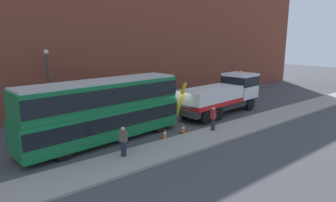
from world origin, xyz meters
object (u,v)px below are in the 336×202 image
Objects in this scene: traffic_cone_near_bus at (165,134)px; traffic_cone_near_truck at (213,120)px; recovery_tow_truck at (223,94)px; traffic_cone_midway at (183,128)px; pedestrian_bystander at (213,119)px; double_decker_bus at (104,108)px; street_lamp at (48,80)px; pedestrian_onlooker at (123,142)px.

traffic_cone_near_truck is at bearing 3.87° from traffic_cone_near_bus.
traffic_cone_midway is at bearing -168.04° from recovery_tow_truck.
traffic_cone_near_bus and traffic_cone_midway have the same top height.
traffic_cone_near_bus is 1.00× the size of traffic_cone_near_truck.
pedestrian_bystander reaches higher than traffic_cone_midway.
recovery_tow_truck is 11.73m from double_decker_bus.
street_lamp reaches higher than traffic_cone_near_truck.
recovery_tow_truck is 5.98× the size of pedestrian_onlooker.
traffic_cone_midway is 11.07m from street_lamp.
traffic_cone_midway and traffic_cone_near_truck have the same top height.
traffic_cone_near_bus is (3.36, -2.09, -1.89)m from double_decker_bus.
traffic_cone_midway is at bearing -176.09° from traffic_cone_near_truck.
recovery_tow_truck is 12.66m from pedestrian_onlooker.
double_decker_bus is 6.54× the size of pedestrian_bystander.
street_lamp reaches higher than recovery_tow_truck.
recovery_tow_truck is 5.98× the size of pedestrian_bystander.
pedestrian_onlooker is 1.00× the size of pedestrian_bystander.
street_lamp is (-4.77, 8.49, 3.13)m from traffic_cone_near_bus.
traffic_cone_near_truck is at bearing -156.07° from recovery_tow_truck.
pedestrian_bystander is at bearing -16.56° from traffic_cone_near_bus.
pedestrian_onlooker is 2.38× the size of traffic_cone_near_bus.
traffic_cone_near_truck is at bearing -16.62° from pedestrian_onlooker.
pedestrian_onlooker is at bearing 75.40° from pedestrian_bystander.
traffic_cone_near_bus is at bearing -176.21° from traffic_cone_midway.
pedestrian_bystander is at bearing -32.89° from traffic_cone_midway.
pedestrian_bystander is (7.45, 0.06, 0.00)m from pedestrian_onlooker.
traffic_cone_near_truck is (8.99, 1.47, -0.64)m from pedestrian_onlooker.
pedestrian_bystander is 2.19m from traffic_cone_near_truck.
traffic_cone_near_bus is at bearing -60.69° from street_lamp.
recovery_tow_truck is 14.68m from street_lamp.
pedestrian_bystander is 2.28m from traffic_cone_midway.
street_lamp is at bearing 97.34° from double_decker_bus.
pedestrian_onlooker reaches higher than traffic_cone_midway.
pedestrian_bystander is 2.38× the size of traffic_cone_near_truck.
traffic_cone_near_truck is at bearing 3.91° from traffic_cone_midway.
double_decker_bus is 6.54× the size of pedestrian_onlooker.
pedestrian_bystander is (6.96, -3.16, -1.25)m from double_decker_bus.
street_lamp is (-9.90, 8.14, 3.13)m from traffic_cone_near_truck.
traffic_cone_near_bus is (-8.35, -2.13, -1.42)m from recovery_tow_truck.
double_decker_bus is at bearing 148.20° from traffic_cone_near_bus.
pedestrian_onlooker is at bearing -170.69° from traffic_cone_near_truck.
street_lamp reaches higher than pedestrian_bystander.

